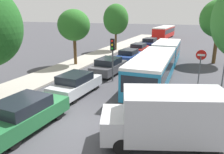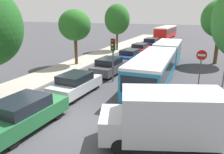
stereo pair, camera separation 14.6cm
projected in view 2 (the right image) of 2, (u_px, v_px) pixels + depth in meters
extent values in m
plane|color=#3D3D42|center=(73.00, 124.00, 10.82)|extent=(200.00, 200.00, 0.00)
cube|color=#9E998E|center=(109.00, 51.00, 31.13)|extent=(3.20, 50.37, 0.14)
cube|color=teal|center=(153.00, 71.00, 16.03)|extent=(2.59, 8.86, 1.90)
cube|color=black|center=(153.00, 66.00, 15.93)|extent=(2.60, 8.51, 0.83)
cube|color=silver|center=(154.00, 57.00, 15.74)|extent=(2.59, 8.86, 0.19)
cube|color=teal|center=(168.00, 52.00, 23.50)|extent=(2.52, 6.08, 1.90)
cube|color=black|center=(168.00, 49.00, 23.41)|extent=(2.53, 5.84, 0.83)
cube|color=silver|center=(168.00, 43.00, 23.21)|extent=(2.52, 6.08, 0.19)
cylinder|color=black|center=(163.00, 58.00, 20.39)|extent=(1.77, 0.97, 1.75)
cube|color=black|center=(138.00, 85.00, 12.06)|extent=(2.08, 0.15, 1.02)
cylinder|color=black|center=(160.00, 95.00, 13.38)|extent=(0.30, 0.93, 0.93)
cylinder|color=black|center=(129.00, 91.00, 14.06)|extent=(0.30, 0.93, 0.93)
cylinder|color=black|center=(171.00, 72.00, 18.42)|extent=(0.30, 0.93, 0.93)
cylinder|color=black|center=(147.00, 70.00, 19.11)|extent=(0.30, 0.93, 0.93)
cylinder|color=black|center=(177.00, 60.00, 23.37)|extent=(0.30, 0.93, 0.93)
cylinder|color=black|center=(158.00, 58.00, 24.05)|extent=(0.30, 0.93, 0.93)
cube|color=red|center=(166.00, 32.00, 46.97)|extent=(3.05, 11.52, 1.98)
cube|color=black|center=(166.00, 31.00, 46.87)|extent=(3.05, 10.95, 0.83)
cube|color=silver|center=(166.00, 27.00, 46.67)|extent=(3.05, 11.52, 0.20)
cylinder|color=black|center=(165.00, 34.00, 50.89)|extent=(0.34, 1.01, 0.99)
cylinder|color=black|center=(174.00, 35.00, 50.03)|extent=(0.34, 1.01, 0.99)
cylinder|color=black|center=(157.00, 37.00, 44.65)|extent=(0.34, 1.01, 0.99)
cylinder|color=black|center=(167.00, 38.00, 43.78)|extent=(0.34, 1.01, 0.99)
cube|color=#236638|center=(25.00, 116.00, 10.28)|extent=(2.09, 4.49, 0.71)
cube|color=black|center=(21.00, 104.00, 10.01)|extent=(1.83, 2.39, 0.54)
cylinder|color=black|center=(35.00, 107.00, 11.91)|extent=(0.27, 0.68, 0.67)
cylinder|color=black|center=(58.00, 113.00, 11.26)|extent=(0.27, 0.68, 0.67)
cylinder|color=black|center=(13.00, 140.00, 8.82)|extent=(0.27, 0.68, 0.67)
cube|color=#B7BABF|center=(76.00, 86.00, 14.65)|extent=(1.98, 4.25, 0.67)
cube|color=black|center=(75.00, 78.00, 14.39)|extent=(1.73, 2.26, 0.52)
cylinder|color=black|center=(78.00, 83.00, 16.18)|extent=(0.25, 0.64, 0.63)
cylinder|color=black|center=(96.00, 85.00, 15.57)|extent=(0.25, 0.64, 0.63)
cylinder|color=black|center=(55.00, 94.00, 13.88)|extent=(0.25, 0.64, 0.63)
cylinder|color=black|center=(74.00, 98.00, 13.27)|extent=(0.25, 0.64, 0.63)
cube|color=#47474C|center=(110.00, 68.00, 19.40)|extent=(2.03, 4.35, 0.69)
cube|color=black|center=(109.00, 61.00, 19.14)|extent=(1.78, 2.32, 0.53)
cylinder|color=black|center=(109.00, 67.00, 20.97)|extent=(0.26, 0.66, 0.65)
cylinder|color=black|center=(123.00, 68.00, 20.35)|extent=(0.26, 0.66, 0.65)
cylinder|color=black|center=(95.00, 73.00, 18.61)|extent=(0.26, 0.66, 0.65)
cylinder|color=black|center=(111.00, 75.00, 17.99)|extent=(0.26, 0.66, 0.65)
cube|color=#284799|center=(130.00, 57.00, 24.25)|extent=(1.95, 4.18, 0.66)
cube|color=black|center=(130.00, 52.00, 24.00)|extent=(1.71, 2.23, 0.51)
cylinder|color=black|center=(128.00, 57.00, 25.76)|extent=(0.25, 0.63, 0.62)
cylinder|color=black|center=(140.00, 58.00, 25.16)|extent=(0.25, 0.63, 0.62)
cylinder|color=black|center=(119.00, 61.00, 23.49)|extent=(0.25, 0.63, 0.62)
cylinder|color=black|center=(132.00, 62.00, 22.89)|extent=(0.25, 0.63, 0.62)
cube|color=#B21E19|center=(140.00, 50.00, 29.02)|extent=(1.93, 4.14, 0.66)
cube|color=black|center=(140.00, 45.00, 28.77)|extent=(1.69, 2.20, 0.50)
cylinder|color=black|center=(138.00, 50.00, 30.52)|extent=(0.24, 0.63, 0.62)
cylinder|color=black|center=(148.00, 51.00, 29.92)|extent=(0.24, 0.63, 0.62)
cylinder|color=black|center=(131.00, 53.00, 28.27)|extent=(0.24, 0.63, 0.62)
cylinder|color=black|center=(142.00, 54.00, 27.68)|extent=(0.24, 0.63, 0.62)
cube|color=navy|center=(151.00, 44.00, 34.09)|extent=(2.10, 4.50, 0.71)
cube|color=black|center=(151.00, 40.00, 33.82)|extent=(1.84, 2.39, 0.55)
cylinder|color=black|center=(149.00, 44.00, 35.72)|extent=(0.27, 0.68, 0.67)
cylinder|color=black|center=(158.00, 45.00, 35.07)|extent=(0.27, 0.68, 0.67)
cylinder|color=black|center=(144.00, 47.00, 33.28)|extent=(0.27, 0.68, 0.67)
cylinder|color=black|center=(154.00, 47.00, 32.63)|extent=(0.27, 0.68, 0.67)
cube|color=#B7BABF|center=(173.00, 115.00, 8.83)|extent=(4.53, 3.27, 2.00)
cube|color=#B7BABF|center=(111.00, 124.00, 9.08)|extent=(1.49, 2.09, 1.00)
cylinder|color=black|center=(120.00, 146.00, 8.39)|extent=(0.76, 0.47, 0.72)
cylinder|color=black|center=(121.00, 125.00, 10.00)|extent=(0.76, 0.47, 0.72)
cylinder|color=black|center=(208.00, 149.00, 8.24)|extent=(0.76, 0.47, 0.72)
cylinder|color=black|center=(194.00, 127.00, 9.85)|extent=(0.76, 0.47, 0.72)
cylinder|color=#56595E|center=(113.00, 61.00, 17.09)|extent=(0.12, 0.12, 3.40)
cube|color=black|center=(113.00, 45.00, 16.74)|extent=(0.33, 0.25, 0.90)
sphere|color=red|center=(112.00, 41.00, 16.52)|extent=(0.18, 0.18, 0.18)
sphere|color=#EAAD14|center=(112.00, 45.00, 16.60)|extent=(0.18, 0.18, 0.18)
sphere|color=green|center=(112.00, 48.00, 16.68)|extent=(0.18, 0.18, 0.18)
cylinder|color=#56595E|center=(200.00, 73.00, 15.49)|extent=(0.08, 0.08, 2.40)
cylinder|color=red|center=(202.00, 55.00, 15.13)|extent=(0.70, 0.03, 0.70)
cube|color=white|center=(202.00, 55.00, 15.12)|extent=(0.50, 0.04, 0.14)
cylinder|color=#51381E|center=(76.00, 51.00, 22.53)|extent=(0.32, 0.32, 2.95)
ellipsoid|color=#286623|center=(75.00, 25.00, 21.78)|extent=(3.24, 3.24, 3.10)
ellipsoid|color=#1E561E|center=(71.00, 30.00, 22.10)|extent=(1.94, 1.94, 1.70)
cylinder|color=#51381E|center=(117.00, 41.00, 31.20)|extent=(0.29, 0.29, 2.87)
ellipsoid|color=#286623|center=(117.00, 19.00, 30.35)|extent=(3.51, 3.51, 4.15)
cylinder|color=#51381E|center=(217.00, 48.00, 23.26)|extent=(0.38, 0.38, 3.28)
ellipsoid|color=#286623|center=(221.00, 18.00, 22.38)|extent=(3.88, 3.88, 3.91)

